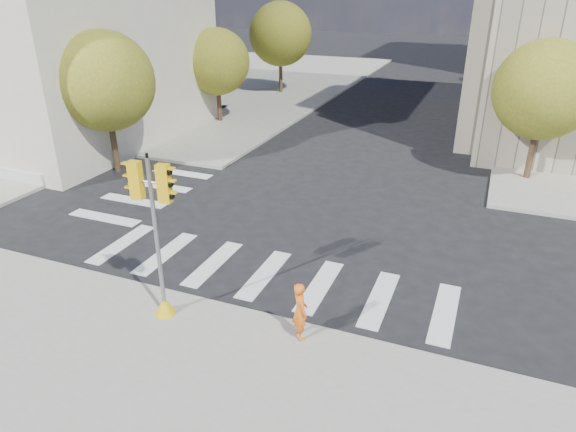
# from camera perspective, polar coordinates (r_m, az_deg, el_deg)

# --- Properties ---
(ground) EXTENTS (160.00, 160.00, 0.00)m
(ground) POSITION_cam_1_polar(r_m,az_deg,el_deg) (17.50, 0.38, -3.45)
(ground) COLOR black
(ground) RESTS_ON ground
(sidewalk_far_left) EXTENTS (28.00, 40.00, 0.15)m
(sidewalk_far_left) POSITION_cam_1_polar(r_m,az_deg,el_deg) (48.53, -10.59, 14.54)
(sidewalk_far_left) COLOR gray
(sidewalk_far_left) RESTS_ON ground
(classical_building) EXTENTS (19.00, 15.00, 12.70)m
(classical_building) POSITION_cam_1_polar(r_m,az_deg,el_deg) (34.11, -28.51, 18.86)
(classical_building) COLOR beige
(classical_building) RESTS_ON ground
(tree_lw_near) EXTENTS (4.40, 4.40, 6.41)m
(tree_lw_near) POSITION_cam_1_polar(r_m,az_deg,el_deg) (24.81, -19.67, 13.90)
(tree_lw_near) COLOR #382616
(tree_lw_near) RESTS_ON ground
(tree_lw_mid) EXTENTS (4.00, 4.00, 5.77)m
(tree_lw_mid) POSITION_cam_1_polar(r_m,az_deg,el_deg) (32.96, -7.91, 16.60)
(tree_lw_mid) COLOR #382616
(tree_lw_mid) RESTS_ON ground
(tree_lw_far) EXTENTS (4.80, 4.80, 6.95)m
(tree_lw_far) POSITION_cam_1_polar(r_m,az_deg,el_deg) (41.80, -0.85, 19.55)
(tree_lw_far) COLOR #382616
(tree_lw_far) RESTS_ON ground
(tree_re_near) EXTENTS (4.20, 4.20, 6.16)m
(tree_re_near) POSITION_cam_1_polar(r_m,az_deg,el_deg) (24.77, 26.58, 12.39)
(tree_re_near) COLOR #382616
(tree_re_near) RESTS_ON ground
(tree_re_mid) EXTENTS (4.60, 4.60, 6.66)m
(tree_re_mid) POSITION_cam_1_polar(r_m,az_deg,el_deg) (36.60, 25.88, 16.22)
(tree_re_mid) COLOR #382616
(tree_re_mid) RESTS_ON ground
(tree_re_far) EXTENTS (4.00, 4.00, 5.88)m
(tree_re_far) POSITION_cam_1_polar(r_m,az_deg,el_deg) (48.58, 25.34, 17.26)
(tree_re_far) COLOR #382616
(tree_re_far) RESTS_ON ground
(lamp_near) EXTENTS (0.35, 0.18, 8.11)m
(lamp_near) POSITION_cam_1_polar(r_m,az_deg,el_deg) (28.68, 27.47, 14.67)
(lamp_near) COLOR black
(lamp_near) RESTS_ON sidewalk_far_right
(lamp_far) EXTENTS (0.35, 0.18, 8.11)m
(lamp_far) POSITION_cam_1_polar(r_m,az_deg,el_deg) (42.57, 26.39, 17.31)
(lamp_far) COLOR black
(lamp_far) RESTS_ON sidewalk_far_right
(traffic_signal) EXTENTS (1.07, 0.56, 4.47)m
(traffic_signal) POSITION_cam_1_polar(r_m,az_deg,el_deg) (13.37, -14.22, -3.81)
(traffic_signal) COLOR #DDA60B
(traffic_signal) RESTS_ON sidewalk_near
(photographer) EXTENTS (0.65, 0.67, 1.54)m
(photographer) POSITION_cam_1_polar(r_m,az_deg,el_deg) (12.72, 1.35, -10.48)
(photographer) COLOR orange
(photographer) RESTS_ON sidewalk_near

